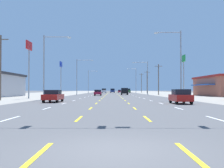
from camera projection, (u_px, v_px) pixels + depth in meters
name	position (u px, v px, depth m)	size (l,w,h in m)	color
ground_plane	(113.00, 95.00, 72.54)	(572.00, 572.00, 0.00)	#4C4C4F
lot_apron_left	(23.00, 95.00, 72.63)	(28.00, 440.00, 0.01)	gray
lot_apron_right	(203.00, 95.00, 72.46)	(28.00, 440.00, 0.01)	gray
lane_markings	(113.00, 93.00, 111.03)	(10.64, 227.60, 0.01)	white
signal_span_wire	(113.00, 13.00, 14.86)	(27.71, 0.52, 9.41)	brown
hatchback_far_right_nearest	(182.00, 96.00, 27.88)	(1.72, 3.90, 1.54)	red
sedan_far_left_near	(54.00, 96.00, 31.62)	(1.80, 4.50, 1.46)	red
sedan_inner_left_mid	(99.00, 93.00, 66.90)	(1.80, 4.50, 1.46)	maroon
suv_inner_right_midfar	(125.00, 91.00, 76.27)	(1.98, 4.90, 1.98)	black
suv_inner_left_far	(105.00, 91.00, 116.10)	(1.98, 4.90, 1.98)	silver
suv_far_right_farther	(129.00, 91.00, 120.08)	(1.98, 4.90, 1.98)	#235B2D
sedan_inner_right_farthest	(121.00, 91.00, 120.09)	(1.80, 4.50, 1.46)	maroon
sedan_far_left_distant_a	(98.00, 91.00, 120.66)	(1.80, 4.50, 1.46)	silver
suv_center_turn_distant_b	(113.00, 91.00, 121.49)	(1.98, 4.90, 1.98)	navy
pole_sign_left_row_1	(30.00, 54.00, 44.65)	(0.24, 2.76, 9.65)	gray
pole_sign_left_row_2	(62.00, 69.00, 72.60)	(0.24, 2.60, 9.18)	gray
pole_sign_right_row_1	(185.00, 66.00, 54.44)	(0.24, 1.96, 8.61)	gray
streetlight_left_row_0	(48.00, 62.00, 39.21)	(4.11, 0.26, 9.58)	gray
streetlight_right_row_0	(179.00, 60.00, 39.15)	(4.01, 0.26, 10.25)	gray
streetlight_left_row_1	(79.00, 74.00, 75.90)	(4.80, 0.26, 10.23)	gray
streetlight_right_row_1	(147.00, 75.00, 75.83)	(4.43, 0.26, 9.56)	gray
streetlight_left_row_2	(90.00, 80.00, 112.57)	(4.08, 0.26, 9.66)	gray
streetlight_right_row_2	(136.00, 79.00, 112.52)	(3.89, 0.26, 10.60)	gray
utility_pole_left_row_0	(1.00, 66.00, 37.10)	(2.20, 0.26, 9.15)	brown
utility_pole_right_row_1	(159.00, 79.00, 76.76)	(2.20, 0.26, 8.90)	brown
utility_pole_right_row_2	(148.00, 82.00, 103.89)	(2.20, 0.26, 8.94)	brown
utility_pole_right_row_3	(142.00, 82.00, 136.52)	(2.20, 0.26, 9.95)	brown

